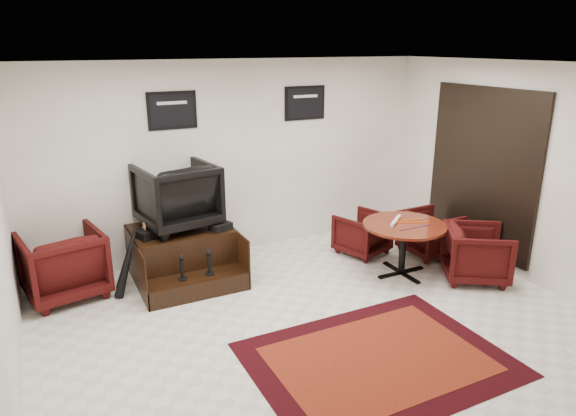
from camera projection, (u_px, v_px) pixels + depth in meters
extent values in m
plane|color=white|center=(322.00, 325.00, 5.72)|extent=(6.00, 6.00, 0.00)
cube|color=white|center=(237.00, 159.00, 7.43)|extent=(6.00, 0.02, 2.80)
cube|color=white|center=(529.00, 314.00, 3.17)|extent=(6.00, 0.02, 2.80)
cube|color=white|center=(526.00, 174.00, 6.57)|extent=(0.02, 5.00, 2.80)
cube|color=white|center=(327.00, 65.00, 4.87)|extent=(6.00, 5.00, 0.02)
cube|color=black|center=(482.00, 170.00, 7.19)|extent=(0.05, 1.90, 2.30)
cube|color=black|center=(481.00, 170.00, 7.18)|extent=(0.02, 1.72, 2.12)
cube|color=black|center=(481.00, 170.00, 7.18)|extent=(0.03, 0.05, 2.12)
cube|color=black|center=(172.00, 110.00, 6.80)|extent=(0.66, 0.03, 0.50)
cube|color=black|center=(172.00, 111.00, 6.78)|extent=(0.58, 0.01, 0.42)
cube|color=silver|center=(172.00, 103.00, 6.75)|extent=(0.40, 0.00, 0.04)
cube|color=black|center=(305.00, 103.00, 7.65)|extent=(0.66, 0.03, 0.50)
cube|color=black|center=(305.00, 103.00, 7.63)|extent=(0.58, 0.01, 0.42)
cube|color=silver|center=(306.00, 96.00, 7.60)|extent=(0.40, 0.00, 0.04)
cube|color=black|center=(378.00, 360.00, 5.09)|extent=(2.48, 1.86, 0.01)
cube|color=#61170D|center=(378.00, 359.00, 5.09)|extent=(2.04, 1.42, 0.01)
cube|color=black|center=(182.00, 251.00, 6.89)|extent=(1.28, 0.95, 0.67)
cube|color=black|center=(197.00, 286.00, 6.39)|extent=(1.28, 0.38, 0.24)
cube|color=black|center=(136.00, 265.00, 6.46)|extent=(0.02, 1.33, 0.67)
cube|color=black|center=(231.00, 248.00, 7.00)|extent=(0.02, 1.33, 0.67)
cylinder|color=black|center=(183.00, 279.00, 6.28)|extent=(0.11, 0.11, 0.02)
cylinder|color=black|center=(182.00, 269.00, 6.24)|extent=(0.04, 0.04, 0.24)
sphere|color=black|center=(181.00, 257.00, 6.19)|extent=(0.07, 0.07, 0.07)
cylinder|color=black|center=(210.00, 274.00, 6.42)|extent=(0.11, 0.11, 0.02)
cylinder|color=black|center=(209.00, 264.00, 6.38)|extent=(0.04, 0.04, 0.24)
sphere|color=black|center=(209.00, 253.00, 6.34)|extent=(0.07, 0.07, 0.07)
imported|color=black|center=(177.00, 192.00, 6.69)|extent=(1.05, 1.00, 0.95)
cube|color=black|center=(142.00, 235.00, 6.40)|extent=(0.19, 0.29, 0.10)
cube|color=black|center=(150.00, 233.00, 6.48)|extent=(0.19, 0.29, 0.10)
cube|color=black|center=(221.00, 226.00, 6.71)|extent=(0.32, 0.26, 0.09)
imported|color=black|center=(63.00, 261.00, 6.26)|extent=(1.04, 1.00, 0.93)
cylinder|color=#401509|center=(404.00, 225.00, 6.79)|extent=(1.10, 1.10, 0.03)
cylinder|color=black|center=(403.00, 249.00, 6.90)|extent=(0.09, 0.09, 0.65)
cube|color=black|center=(401.00, 272.00, 7.00)|extent=(0.73, 0.06, 0.03)
cube|color=black|center=(401.00, 272.00, 7.00)|extent=(0.06, 0.73, 0.03)
imported|color=black|center=(362.00, 231.00, 7.59)|extent=(0.83, 0.80, 0.68)
imported|color=black|center=(430.00, 231.00, 7.56)|extent=(0.68, 0.72, 0.73)
imported|color=black|center=(477.00, 251.00, 6.73)|extent=(1.03, 1.04, 0.80)
cylinder|color=white|center=(396.00, 221.00, 6.84)|extent=(0.36, 0.30, 0.05)
cylinder|color=#EB5E0D|center=(412.00, 222.00, 6.83)|extent=(0.42, 0.19, 0.01)
cylinder|color=#EB5E0D|center=(407.00, 220.00, 6.92)|extent=(0.44, 0.13, 0.01)
cylinder|color=#4C1933|center=(402.00, 230.00, 6.56)|extent=(0.10, 0.01, 0.01)
cylinder|color=#4C1933|center=(406.00, 229.00, 6.58)|extent=(0.10, 0.01, 0.01)
cylinder|color=#4C1933|center=(410.00, 228.00, 6.61)|extent=(0.10, 0.01, 0.01)
cylinder|color=#4C1933|center=(414.00, 228.00, 6.64)|extent=(0.10, 0.01, 0.01)
cylinder|color=#4C1933|center=(417.00, 227.00, 6.66)|extent=(0.10, 0.01, 0.01)
cylinder|color=#4C1933|center=(421.00, 226.00, 6.69)|extent=(0.10, 0.01, 0.01)
cylinder|color=#4C1933|center=(424.00, 226.00, 6.71)|extent=(0.10, 0.01, 0.01)
cylinder|color=#4C1933|center=(428.00, 225.00, 6.74)|extent=(0.10, 0.01, 0.01)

